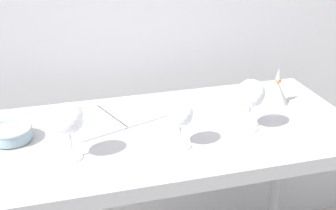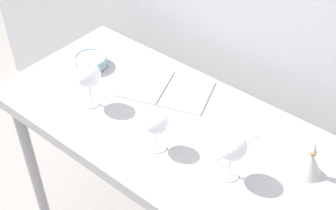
{
  "view_description": "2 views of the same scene",
  "coord_description": "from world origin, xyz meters",
  "px_view_note": "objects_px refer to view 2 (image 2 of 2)",
  "views": [
    {
      "loc": [
        -0.37,
        -1.42,
        1.66
      ],
      "look_at": [
        0.04,
        0.03,
        0.97
      ],
      "focal_mm": 50.22,
      "sensor_mm": 36.0,
      "label": 1
    },
    {
      "loc": [
        0.79,
        -0.99,
        2.07
      ],
      "look_at": [
        -0.04,
        0.02,
        0.95
      ],
      "focal_mm": 49.59,
      "sensor_mm": 36.0,
      "label": 2
    }
  ],
  "objects_px": {
    "open_notebook": "(166,88)",
    "tasting_bowl": "(91,61)",
    "wine_glass_near_center": "(156,123)",
    "wine_glass_near_right": "(232,147)",
    "tasting_sheet_upper": "(223,135)",
    "decanter_funnel": "(310,163)",
    "wine_glass_near_left": "(88,76)"
  },
  "relations": [
    {
      "from": "wine_glass_near_left",
      "to": "tasting_sheet_upper",
      "type": "distance_m",
      "value": 0.54
    },
    {
      "from": "wine_glass_near_center",
      "to": "open_notebook",
      "type": "height_order",
      "value": "wine_glass_near_center"
    },
    {
      "from": "open_notebook",
      "to": "decanter_funnel",
      "type": "height_order",
      "value": "decanter_funnel"
    },
    {
      "from": "wine_glass_near_right",
      "to": "decanter_funnel",
      "type": "height_order",
      "value": "wine_glass_near_right"
    },
    {
      "from": "wine_glass_near_left",
      "to": "open_notebook",
      "type": "height_order",
      "value": "wine_glass_near_left"
    },
    {
      "from": "wine_glass_near_left",
      "to": "open_notebook",
      "type": "distance_m",
      "value": 0.33
    },
    {
      "from": "wine_glass_near_center",
      "to": "wine_glass_near_right",
      "type": "height_order",
      "value": "wine_glass_near_right"
    },
    {
      "from": "open_notebook",
      "to": "wine_glass_near_right",
      "type": "bearing_deg",
      "value": -45.34
    },
    {
      "from": "decanter_funnel",
      "to": "wine_glass_near_left",
      "type": "bearing_deg",
      "value": -165.6
    },
    {
      "from": "tasting_sheet_upper",
      "to": "decanter_funnel",
      "type": "distance_m",
      "value": 0.32
    },
    {
      "from": "wine_glass_near_right",
      "to": "decanter_funnel",
      "type": "xyz_separation_m",
      "value": [
        0.2,
        0.17,
        -0.08
      ]
    },
    {
      "from": "decanter_funnel",
      "to": "wine_glass_near_center",
      "type": "bearing_deg",
      "value": -154.14
    },
    {
      "from": "open_notebook",
      "to": "tasting_bowl",
      "type": "bearing_deg",
      "value": 173.17
    },
    {
      "from": "tasting_bowl",
      "to": "decanter_funnel",
      "type": "distance_m",
      "value": 1.0
    },
    {
      "from": "wine_glass_near_right",
      "to": "tasting_bowl",
      "type": "bearing_deg",
      "value": 170.47
    },
    {
      "from": "wine_glass_near_center",
      "to": "tasting_bowl",
      "type": "relative_size",
      "value": 1.13
    },
    {
      "from": "wine_glass_near_center",
      "to": "tasting_sheet_upper",
      "type": "relative_size",
      "value": 0.75
    },
    {
      "from": "open_notebook",
      "to": "tasting_bowl",
      "type": "xyz_separation_m",
      "value": [
        -0.35,
        -0.08,
        0.02
      ]
    },
    {
      "from": "wine_glass_near_left",
      "to": "decanter_funnel",
      "type": "bearing_deg",
      "value": 14.4
    },
    {
      "from": "wine_glass_near_center",
      "to": "tasting_sheet_upper",
      "type": "height_order",
      "value": "wine_glass_near_center"
    },
    {
      "from": "wine_glass_near_left",
      "to": "tasting_bowl",
      "type": "bearing_deg",
      "value": 137.25
    },
    {
      "from": "wine_glass_near_center",
      "to": "wine_glass_near_left",
      "type": "bearing_deg",
      "value": 177.25
    },
    {
      "from": "wine_glass_near_right",
      "to": "open_notebook",
      "type": "height_order",
      "value": "wine_glass_near_right"
    },
    {
      "from": "wine_glass_near_right",
      "to": "tasting_sheet_upper",
      "type": "xyz_separation_m",
      "value": [
        -0.12,
        0.14,
        -0.13
      ]
    },
    {
      "from": "wine_glass_near_left",
      "to": "tasting_sheet_upper",
      "type": "height_order",
      "value": "wine_glass_near_left"
    },
    {
      "from": "wine_glass_near_center",
      "to": "wine_glass_near_right",
      "type": "xyz_separation_m",
      "value": [
        0.27,
        0.05,
        0.02
      ]
    },
    {
      "from": "wine_glass_near_center",
      "to": "decanter_funnel",
      "type": "height_order",
      "value": "wine_glass_near_center"
    },
    {
      "from": "wine_glass_near_left",
      "to": "tasting_sheet_upper",
      "type": "xyz_separation_m",
      "value": [
        0.5,
        0.18,
        -0.13
      ]
    },
    {
      "from": "tasting_bowl",
      "to": "decanter_funnel",
      "type": "height_order",
      "value": "decanter_funnel"
    },
    {
      "from": "wine_glass_near_center",
      "to": "wine_glass_near_right",
      "type": "bearing_deg",
      "value": 11.05
    },
    {
      "from": "open_notebook",
      "to": "decanter_funnel",
      "type": "bearing_deg",
      "value": -23.43
    },
    {
      "from": "tasting_bowl",
      "to": "open_notebook",
      "type": "bearing_deg",
      "value": 12.91
    }
  ]
}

